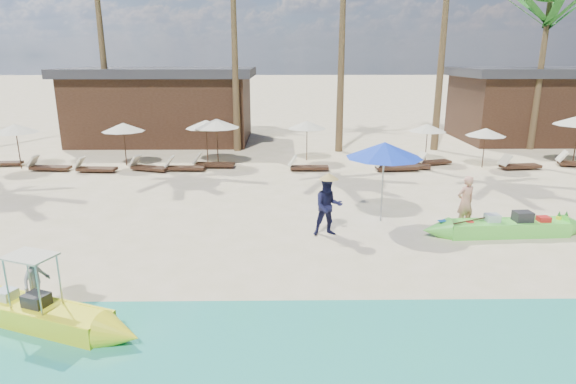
{
  "coord_description": "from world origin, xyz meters",
  "views": [
    {
      "loc": [
        -0.95,
        -11.63,
        4.99
      ],
      "look_at": [
        -0.77,
        2.0,
        1.12
      ],
      "focal_mm": 30.0,
      "sensor_mm": 36.0,
      "label": 1
    }
  ],
  "objects_px": {
    "green_canoe": "(507,227)",
    "blue_umbrella": "(384,150)",
    "tourist": "(465,202)",
    "yellow_canoe": "(30,312)"
  },
  "relations": [
    {
      "from": "blue_umbrella",
      "to": "yellow_canoe",
      "type": "bearing_deg",
      "value": -143.62
    },
    {
      "from": "green_canoe",
      "to": "tourist",
      "type": "distance_m",
      "value": 1.33
    },
    {
      "from": "tourist",
      "to": "yellow_canoe",
      "type": "bearing_deg",
      "value": 6.45
    },
    {
      "from": "green_canoe",
      "to": "blue_umbrella",
      "type": "distance_m",
      "value": 4.14
    },
    {
      "from": "green_canoe",
      "to": "tourist",
      "type": "bearing_deg",
      "value": 144.2
    },
    {
      "from": "yellow_canoe",
      "to": "blue_umbrella",
      "type": "bearing_deg",
      "value": 57.28
    },
    {
      "from": "yellow_canoe",
      "to": "tourist",
      "type": "distance_m",
      "value": 11.59
    },
    {
      "from": "green_canoe",
      "to": "yellow_canoe",
      "type": "height_order",
      "value": "yellow_canoe"
    },
    {
      "from": "yellow_canoe",
      "to": "blue_umbrella",
      "type": "height_order",
      "value": "blue_umbrella"
    },
    {
      "from": "yellow_canoe",
      "to": "blue_umbrella",
      "type": "xyz_separation_m",
      "value": [
        7.96,
        5.87,
        2.02
      ]
    }
  ]
}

